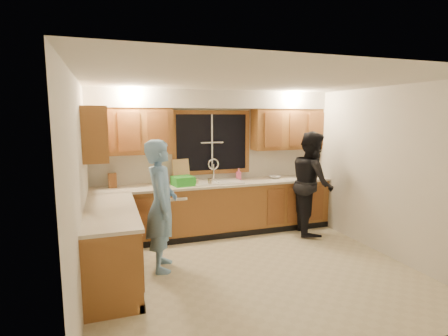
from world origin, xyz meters
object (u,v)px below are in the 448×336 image
object	(u,v)px
dishwasher	(169,215)
knife_block	(112,180)
woman	(312,183)
dish_crate	(183,181)
man	(161,205)
stove	(112,263)
bowl	(275,177)
soap_bottle	(239,174)
sink	(217,186)

from	to	relation	value
dishwasher	knife_block	xyz separation A→B (m)	(-0.88, 0.14, 0.63)
woman	knife_block	world-z (taller)	woman
dishwasher	dish_crate	bearing A→B (deg)	-12.87
man	woman	world-z (taller)	woman
man	knife_block	bearing A→B (deg)	34.76
dishwasher	stove	world-z (taller)	stove
man	dish_crate	size ratio (longest dim) A/B	5.37
knife_block	man	bearing A→B (deg)	-68.36
dishwasher	knife_block	distance (m)	1.09
dish_crate	bowl	world-z (taller)	dish_crate
stove	soap_bottle	xyz separation A→B (m)	(2.27, 1.99, 0.57)
man	soap_bottle	bearing A→B (deg)	-41.47
dishwasher	woman	bearing A→B (deg)	-10.66
man	knife_block	distance (m)	1.40
sink	bowl	bearing A→B (deg)	2.79
man	bowl	world-z (taller)	man
dish_crate	soap_bottle	distance (m)	1.11
stove	soap_bottle	bearing A→B (deg)	41.20
woman	knife_block	size ratio (longest dim) A/B	7.72
sink	man	world-z (taller)	man
dish_crate	dishwasher	bearing A→B (deg)	167.13
sink	knife_block	distance (m)	1.74
stove	man	xyz separation A→B (m)	(0.66, 0.69, 0.43)
stove	woman	size ratio (longest dim) A/B	0.50
woman	dish_crate	distance (m)	2.26
bowl	knife_block	bearing A→B (deg)	178.57
dishwasher	stove	bearing A→B (deg)	-117.69
woman	bowl	bearing A→B (deg)	59.88
dishwasher	woman	size ratio (longest dim) A/B	0.45
sink	stove	distance (m)	2.60
sink	dishwasher	size ratio (longest dim) A/B	1.05
dishwasher	bowl	world-z (taller)	bowl
man	dish_crate	bearing A→B (deg)	-16.46
woman	bowl	xyz separation A→B (m)	(-0.46, 0.53, 0.04)
stove	bowl	distance (m)	3.53
woman	knife_block	distance (m)	3.40
sink	woman	bearing A→B (deg)	-16.52
sink	stove	bearing A→B (deg)	-134.61
bowl	man	bearing A→B (deg)	-152.51
man	knife_block	size ratio (longest dim) A/B	7.53
soap_bottle	sink	bearing A→B (deg)	-160.82
dish_crate	bowl	xyz separation A→B (m)	(1.77, 0.12, -0.05)
sink	woman	size ratio (longest dim) A/B	0.47
woman	knife_block	bearing A→B (deg)	98.90
dishwasher	man	size ratio (longest dim) A/B	0.46
stove	knife_block	xyz separation A→B (m)	(0.07, 1.95, 0.59)
sink	dishwasher	world-z (taller)	sink
knife_block	bowl	distance (m)	2.88
stove	soap_bottle	distance (m)	3.07
dishwasher	soap_bottle	size ratio (longest dim) A/B	3.96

